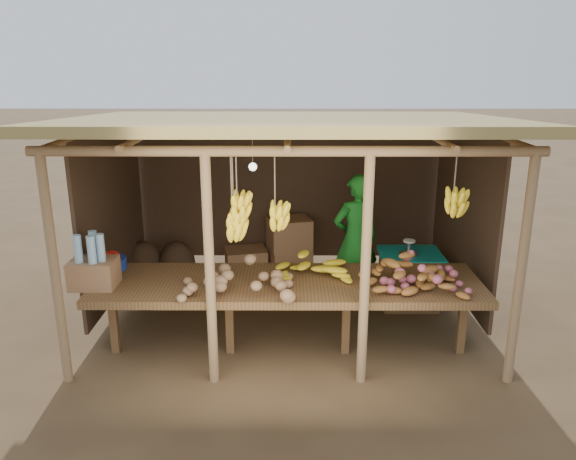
{
  "coord_description": "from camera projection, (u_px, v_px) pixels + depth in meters",
  "views": [
    {
      "loc": [
        0.02,
        -6.22,
        2.94
      ],
      "look_at": [
        0.0,
        0.0,
        1.05
      ],
      "focal_mm": 35.0,
      "sensor_mm": 36.0,
      "label": 1
    }
  ],
  "objects": [
    {
      "name": "ground",
      "position": [
        288.0,
        313.0,
        6.8
      ],
      "size": [
        60.0,
        60.0,
        0.0
      ],
      "primitive_type": "plane",
      "color": "brown",
      "rests_on": "ground"
    },
    {
      "name": "stall_structure",
      "position": [
        294.0,
        157.0,
        6.21
      ],
      "size": [
        4.7,
        3.5,
        2.43
      ],
      "color": "#96734D",
      "rests_on": "ground"
    },
    {
      "name": "counter",
      "position": [
        288.0,
        287.0,
        5.68
      ],
      "size": [
        3.9,
        1.05,
        0.8
      ],
      "color": "brown",
      "rests_on": "ground"
    },
    {
      "name": "potato_heap",
      "position": [
        240.0,
        272.0,
        5.38
      ],
      "size": [
        1.22,
        0.97,
        0.37
      ],
      "primitive_type": null,
      "rotation": [
        0.0,
        0.0,
        -0.36
      ],
      "color": "#8B6847",
      "rests_on": "counter"
    },
    {
      "name": "sweet_potato_heap",
      "position": [
        410.0,
        272.0,
        5.42
      ],
      "size": [
        0.92,
        0.55,
        0.36
      ],
      "primitive_type": null,
      "rotation": [
        0.0,
        0.0,
        0.0
      ],
      "color": "#9D6328",
      "rests_on": "counter"
    },
    {
      "name": "onion_heap",
      "position": [
        421.0,
        269.0,
        5.47
      ],
      "size": [
        1.0,
        0.76,
        0.36
      ],
      "primitive_type": null,
      "rotation": [
        0.0,
        0.0,
        -0.28
      ],
      "color": "#B55869",
      "rests_on": "counter"
    },
    {
      "name": "banana_pile",
      "position": [
        312.0,
        259.0,
        5.77
      ],
      "size": [
        0.73,
        0.5,
        0.35
      ],
      "primitive_type": null,
      "rotation": [
        0.0,
        0.0,
        -0.16
      ],
      "color": "yellow",
      "rests_on": "counter"
    },
    {
      "name": "tomato_basin",
      "position": [
        110.0,
        262.0,
        5.97
      ],
      "size": [
        0.35,
        0.35,
        0.19
      ],
      "rotation": [
        0.0,
        0.0,
        0.3
      ],
      "color": "navy",
      "rests_on": "counter"
    },
    {
      "name": "bottle_box",
      "position": [
        93.0,
        266.0,
        5.47
      ],
      "size": [
        0.44,
        0.35,
        0.55
      ],
      "color": "#8E613F",
      "rests_on": "counter"
    },
    {
      "name": "vendor",
      "position": [
        356.0,
        240.0,
        6.88
      ],
      "size": [
        0.7,
        0.57,
        1.65
      ],
      "primitive_type": "imported",
      "rotation": [
        0.0,
        0.0,
        3.47
      ],
      "color": "#1A7721",
      "rests_on": "ground"
    },
    {
      "name": "tarp_crate",
      "position": [
        409.0,
        277.0,
        6.93
      ],
      "size": [
        0.75,
        0.64,
        0.89
      ],
      "color": "brown",
      "rests_on": "ground"
    },
    {
      "name": "carton_stack",
      "position": [
        275.0,
        254.0,
        7.69
      ],
      "size": [
        1.23,
        0.55,
        0.87
      ],
      "color": "#8E613F",
      "rests_on": "ground"
    },
    {
      "name": "burlap_sacks",
      "position": [
        161.0,
        261.0,
        7.69
      ],
      "size": [
        0.95,
        0.5,
        0.67
      ],
      "color": "#442F1F",
      "rests_on": "ground"
    }
  ]
}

